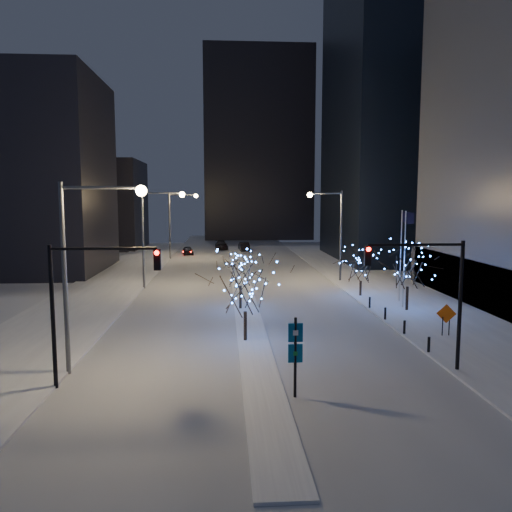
{
  "coord_description": "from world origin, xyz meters",
  "views": [
    {
      "loc": [
        -1.81,
        -23.86,
        9.16
      ],
      "look_at": [
        0.5,
        12.04,
        5.0
      ],
      "focal_mm": 35.0,
      "sensor_mm": 36.0,
      "label": 1
    }
  ],
  "objects": [
    {
      "name": "wayfinding_sign",
      "position": [
        1.41,
        -1.85,
        2.32
      ],
      "size": [
        0.67,
        0.13,
        3.78
      ],
      "rotation": [
        0.0,
        0.0,
        0.03
      ],
      "color": "black",
      "rests_on": "ground"
    },
    {
      "name": "holiday_tree_plaza_far",
      "position": [
        10.88,
        21.28,
        3.02
      ],
      "size": [
        4.78,
        4.78,
        4.68
      ],
      "color": "black",
      "rests_on": "east_sidewalk"
    },
    {
      "name": "median",
      "position": [
        0.0,
        30.0,
        0.07
      ],
      "size": [
        2.0,
        80.0,
        0.15
      ],
      "primitive_type": "cube",
      "color": "white",
      "rests_on": "ground"
    },
    {
      "name": "street_lamp_w_far",
      "position": [
        -8.94,
        52.0,
        6.5
      ],
      "size": [
        4.4,
        0.56,
        10.0
      ],
      "color": "#595E66",
      "rests_on": "ground"
    },
    {
      "name": "construction_sign",
      "position": [
        12.78,
        7.42,
        1.42
      ],
      "size": [
        1.27,
        0.28,
        2.11
      ],
      "rotation": [
        0.0,
        0.0,
        -0.18
      ],
      "color": "black",
      "rests_on": "east_sidewalk"
    },
    {
      "name": "street_lamp_w_mid",
      "position": [
        -8.94,
        27.0,
        6.5
      ],
      "size": [
        4.4,
        0.56,
        10.0
      ],
      "color": "#595E66",
      "rests_on": "ground"
    },
    {
      "name": "horizon_block",
      "position": [
        6.0,
        92.0,
        21.0
      ],
      "size": [
        24.0,
        14.0,
        42.0
      ],
      "primitive_type": "cube",
      "color": "black",
      "rests_on": "ground"
    },
    {
      "name": "holiday_tree_plaza_near",
      "position": [
        12.99,
        15.06,
        3.67
      ],
      "size": [
        5.57,
        5.57,
        5.46
      ],
      "color": "black",
      "rests_on": "east_sidewalk"
    },
    {
      "name": "holiday_tree_median_far",
      "position": [
        -0.5,
        16.52,
        3.26
      ],
      "size": [
        4.06,
        4.06,
        4.6
      ],
      "color": "black",
      "rests_on": "median"
    },
    {
      "name": "car_far",
      "position": [
        -2.31,
        66.07,
        0.75
      ],
      "size": [
        2.48,
        5.33,
        1.51
      ],
      "primitive_type": "imported",
      "rotation": [
        0.0,
        0.0,
        0.07
      ],
      "color": "black",
      "rests_on": "ground"
    },
    {
      "name": "holiday_tree_median_near",
      "position": [
        -0.5,
        7.19,
        3.77
      ],
      "size": [
        5.98,
        5.98,
        5.75
      ],
      "color": "black",
      "rests_on": "median"
    },
    {
      "name": "flagpoles",
      "position": [
        13.37,
        17.25,
        4.8
      ],
      "size": [
        1.35,
        2.6,
        8.0
      ],
      "color": "silver",
      "rests_on": "east_sidewalk"
    },
    {
      "name": "east_sidewalk",
      "position": [
        15.0,
        20.0,
        0.07
      ],
      "size": [
        10.0,
        90.0,
        0.15
      ],
      "primitive_type": "cube",
      "color": "white",
      "rests_on": "ground"
    },
    {
      "name": "car_near",
      "position": [
        -7.75,
        57.71,
        0.68
      ],
      "size": [
        2.17,
        4.16,
        1.35
      ],
      "primitive_type": "imported",
      "rotation": [
        0.0,
        0.0,
        0.15
      ],
      "color": "black",
      "rests_on": "ground"
    },
    {
      "name": "bollards",
      "position": [
        10.2,
        10.0,
        0.6
      ],
      "size": [
        0.16,
        12.16,
        0.9
      ],
      "color": "black",
      "rests_on": "east_sidewalk"
    },
    {
      "name": "ground",
      "position": [
        0.0,
        0.0,
        0.0
      ],
      "size": [
        160.0,
        160.0,
        0.0
      ],
      "primitive_type": "plane",
      "color": "silver",
      "rests_on": "ground"
    },
    {
      "name": "filler_west_far",
      "position": [
        -26.0,
        70.0,
        8.0
      ],
      "size": [
        18.0,
        16.0,
        16.0
      ],
      "primitive_type": "cube",
      "color": "black",
      "rests_on": "ground"
    },
    {
      "name": "filler_west_near",
      "position": [
        -28.0,
        40.0,
        12.0
      ],
      "size": [
        22.0,
        18.0,
        24.0
      ],
      "primitive_type": "cube",
      "color": "black",
      "rests_on": "ground"
    },
    {
      "name": "street_lamp_east",
      "position": [
        10.08,
        30.0,
        6.45
      ],
      "size": [
        3.9,
        0.56,
        10.0
      ],
      "color": "#595E66",
      "rests_on": "ground"
    },
    {
      "name": "traffic_signal_west",
      "position": [
        -8.44,
        -0.0,
        4.76
      ],
      "size": [
        5.26,
        0.43,
        7.0
      ],
      "color": "black",
      "rests_on": "ground"
    },
    {
      "name": "west_sidewalk",
      "position": [
        -14.0,
        20.0,
        0.07
      ],
      "size": [
        8.0,
        90.0,
        0.15
      ],
      "primitive_type": "cube",
      "color": "white",
      "rests_on": "ground"
    },
    {
      "name": "car_mid",
      "position": [
        1.67,
        63.63,
        0.77
      ],
      "size": [
        2.02,
        4.81,
        1.54
      ],
      "primitive_type": "imported",
      "rotation": [
        0.0,
        0.0,
        3.22
      ],
      "color": "black",
      "rests_on": "ground"
    },
    {
      "name": "traffic_signal_east",
      "position": [
        8.94,
        1.0,
        4.76
      ],
      "size": [
        5.26,
        0.43,
        7.0
      ],
      "color": "black",
      "rests_on": "ground"
    },
    {
      "name": "street_lamp_w_near",
      "position": [
        -8.94,
        2.0,
        6.5
      ],
      "size": [
        4.4,
        0.56,
        10.0
      ],
      "color": "#595E66",
      "rests_on": "ground"
    },
    {
      "name": "road",
      "position": [
        0.0,
        35.0,
        0.01
      ],
      "size": [
        20.0,
        130.0,
        0.02
      ],
      "primitive_type": "cube",
      "color": "silver",
      "rests_on": "ground"
    }
  ]
}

